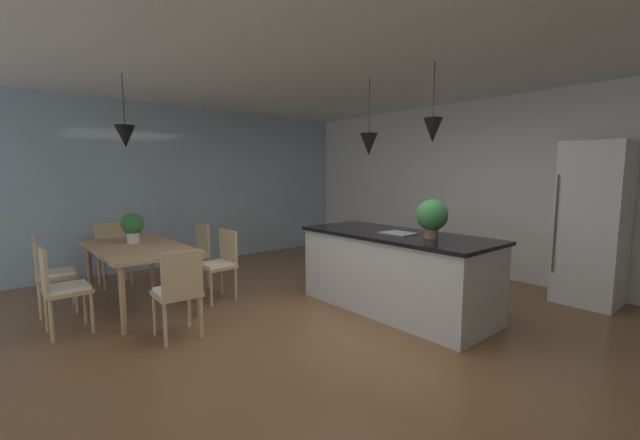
# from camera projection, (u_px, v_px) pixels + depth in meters

# --- Properties ---
(ground_plane) EXTENTS (10.00, 8.40, 0.04)m
(ground_plane) POSITION_uv_depth(u_px,v_px,m) (349.00, 333.00, 4.02)
(ground_plane) COLOR brown
(ceiling_slab) EXTENTS (10.00, 8.40, 0.12)m
(ceiling_slab) POSITION_uv_depth(u_px,v_px,m) (352.00, 45.00, 3.69)
(ceiling_slab) COLOR white
(wall_back_kitchen) EXTENTS (10.00, 0.12, 2.70)m
(wall_back_kitchen) POSITION_uv_depth(u_px,v_px,m) (506.00, 189.00, 5.95)
(wall_back_kitchen) COLOR white
(wall_back_kitchen) RESTS_ON ground_plane
(window_wall_left_glazing) EXTENTS (0.06, 8.40, 2.70)m
(window_wall_left_glazing) POSITION_uv_depth(u_px,v_px,m) (186.00, 186.00, 6.93)
(window_wall_left_glazing) COLOR #9EB7C6
(window_wall_left_glazing) RESTS_ON ground_plane
(dining_table) EXTENTS (1.73, 0.93, 0.73)m
(dining_table) POSITION_uv_depth(u_px,v_px,m) (139.00, 252.00, 4.71)
(dining_table) COLOR tan
(dining_table) RESTS_ON ground_plane
(chair_near_left) EXTENTS (0.43, 0.43, 0.87)m
(chair_near_left) POSITION_uv_depth(u_px,v_px,m) (51.00, 272.00, 4.49)
(chair_near_left) COLOR tan
(chair_near_left) RESTS_ON ground_plane
(chair_window_end) EXTENTS (0.40, 0.40, 0.87)m
(chair_window_end) POSITION_uv_depth(u_px,v_px,m) (113.00, 251.00, 5.67)
(chair_window_end) COLOR tan
(chair_window_end) RESTS_ON ground_plane
(chair_near_right) EXTENTS (0.40, 0.40, 0.87)m
(chair_near_right) POSITION_uv_depth(u_px,v_px,m) (61.00, 287.00, 3.90)
(chair_near_right) COLOR tan
(chair_near_right) RESTS_ON ground_plane
(chair_far_right) EXTENTS (0.43, 0.43, 0.87)m
(chair_far_right) POSITION_uv_depth(u_px,v_px,m) (219.00, 262.00, 4.98)
(chair_far_right) COLOR tan
(chair_far_right) RESTS_ON ground_plane
(chair_kitchen_end) EXTENTS (0.42, 0.42, 0.87)m
(chair_kitchen_end) POSITION_uv_depth(u_px,v_px,m) (178.00, 290.00, 3.80)
(chair_kitchen_end) COLOR tan
(chair_kitchen_end) RESTS_ON ground_plane
(chair_far_left) EXTENTS (0.41, 0.41, 0.87)m
(chair_far_left) POSITION_uv_depth(u_px,v_px,m) (194.00, 253.00, 5.57)
(chair_far_left) COLOR tan
(chair_far_left) RESTS_ON ground_plane
(kitchen_island) EXTENTS (2.28, 0.96, 0.91)m
(kitchen_island) POSITION_uv_depth(u_px,v_px,m) (395.00, 271.00, 4.61)
(kitchen_island) COLOR silver
(kitchen_island) RESTS_ON ground_plane
(refrigerator) EXTENTS (0.66, 0.67, 1.96)m
(refrigerator) POSITION_uv_depth(u_px,v_px,m) (593.00, 224.00, 4.79)
(refrigerator) COLOR silver
(refrigerator) RESTS_ON ground_plane
(pendant_over_table) EXTENTS (0.22, 0.22, 0.82)m
(pendant_over_table) POSITION_uv_depth(u_px,v_px,m) (125.00, 136.00, 4.57)
(pendant_over_table) COLOR black
(pendant_over_island_main) EXTENTS (0.21, 0.21, 0.90)m
(pendant_over_island_main) POSITION_uv_depth(u_px,v_px,m) (369.00, 144.00, 4.78)
(pendant_over_island_main) COLOR black
(pendant_over_island_aux) EXTENTS (0.19, 0.19, 0.80)m
(pendant_over_island_aux) POSITION_uv_depth(u_px,v_px,m) (433.00, 130.00, 4.09)
(pendant_over_island_aux) COLOR black
(potted_plant_on_island) EXTENTS (0.33, 0.33, 0.41)m
(potted_plant_on_island) POSITION_uv_depth(u_px,v_px,m) (432.00, 216.00, 4.18)
(potted_plant_on_island) COLOR #8C664C
(potted_plant_on_island) RESTS_ON kitchen_island
(potted_plant_on_table) EXTENTS (0.26, 0.26, 0.37)m
(potted_plant_on_table) POSITION_uv_depth(u_px,v_px,m) (132.00, 226.00, 4.89)
(potted_plant_on_table) COLOR beige
(potted_plant_on_table) RESTS_ON dining_table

